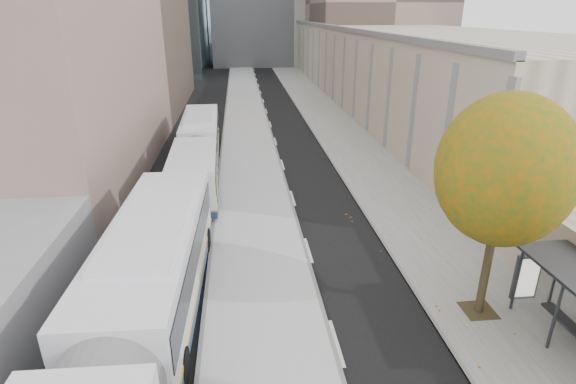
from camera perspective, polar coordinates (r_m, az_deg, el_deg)
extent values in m
cube|color=silver|center=(35.58, -5.07, 6.00)|extent=(4.25, 150.00, 0.15)
cube|color=gray|center=(36.59, 7.63, 6.29)|extent=(4.75, 150.00, 0.08)
cube|color=gray|center=(66.53, 11.79, 16.51)|extent=(18.00, 92.00, 8.00)
cylinder|color=black|center=(16.70, 23.82, -9.11)|extent=(0.28, 0.28, 3.24)
sphere|color=#1E5A18|center=(15.30, 25.84, 2.47)|extent=(4.20, 4.20, 4.20)
cube|color=silver|center=(12.96, -20.09, -18.84)|extent=(3.33, 19.34, 3.21)
cube|color=black|center=(12.59, -20.45, -16.79)|extent=(3.36, 18.57, 1.11)
cube|color=silver|center=(29.89, -11.29, 5.20)|extent=(2.95, 16.86, 2.80)
cube|color=black|center=(29.75, -11.36, 6.15)|extent=(2.99, 16.19, 0.97)
cube|color=#136F40|center=(22.16, -12.86, -1.81)|extent=(1.77, 0.12, 1.08)
imported|color=silver|center=(40.62, -11.23, 8.50)|extent=(2.71, 4.06, 1.28)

